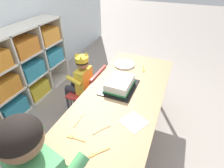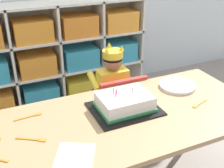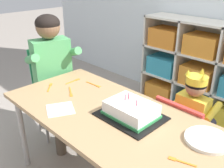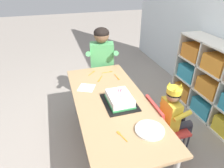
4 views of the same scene
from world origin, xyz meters
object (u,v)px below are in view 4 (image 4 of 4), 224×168
birthday_cake_on_tray (120,99)px  fork_scattered_mid_table (100,79)px  fork_at_table_front_edge (108,72)px  adult_helper_seated (102,60)px  paper_plate_stack (150,130)px  classroom_chair_adult_side (102,70)px  fork_near_child_seat (117,77)px  fork_beside_plate_stack (92,73)px  fork_by_napkin (121,136)px  classroom_chair_blue (162,124)px  child_with_crown (174,112)px  activity_table (111,105)px

birthday_cake_on_tray → fork_scattered_mid_table: (-0.50, -0.06, -0.04)m
fork_at_table_front_edge → adult_helper_seated: bearing=-92.1°
birthday_cake_on_tray → paper_plate_stack: birthday_cake_on_tray is taller
classroom_chair_adult_side → fork_at_table_front_edge: size_ratio=5.91×
fork_near_child_seat → fork_beside_plate_stack: (-0.20, -0.25, 0.00)m
fork_at_table_front_edge → fork_by_napkin: 1.06m
classroom_chair_adult_side → fork_near_child_seat: (0.53, 0.04, 0.14)m
fork_scattered_mid_table → classroom_chair_blue: bearing=-112.7°
classroom_chair_adult_side → paper_plate_stack: 1.43m
adult_helper_seated → classroom_chair_adult_side: bearing=90.0°
classroom_chair_blue → paper_plate_stack: 0.48m
classroom_chair_blue → birthday_cake_on_tray: (-0.14, -0.40, 0.28)m
child_with_crown → fork_beside_plate_stack: (-0.82, -0.63, 0.12)m
adult_helper_seated → birthday_cake_on_tray: size_ratio=3.03×
adult_helper_seated → fork_near_child_seat: size_ratio=7.56×
child_with_crown → fork_near_child_seat: 0.74m
activity_table → fork_by_napkin: bearing=-7.8°
paper_plate_stack → fork_scattered_mid_table: 0.93m
classroom_chair_adult_side → fork_by_napkin: bearing=-86.0°
fork_at_table_front_edge → birthday_cake_on_tray: bearing=81.0°
fork_by_napkin → fork_scattered_mid_table: bearing=158.5°
fork_beside_plate_stack → classroom_chair_adult_side: bearing=-170.1°
classroom_chair_blue → adult_helper_seated: size_ratio=0.60×
classroom_chair_adult_side → adult_helper_seated: bearing=-90.0°
classroom_chair_blue → fork_near_child_seat: classroom_chair_blue is taller
fork_beside_plate_stack → adult_helper_seated: bearing=-178.2°
activity_table → fork_scattered_mid_table: size_ratio=11.62×
activity_table → fork_by_napkin: (0.45, -0.06, 0.05)m
birthday_cake_on_tray → fork_scattered_mid_table: bearing=-172.9°
birthday_cake_on_tray → paper_plate_stack: bearing=13.4°
birthday_cake_on_tray → child_with_crown: bearing=74.4°
child_with_crown → classroom_chair_adult_side: 1.22m
fork_near_child_seat → fork_at_table_front_edge: bearing=17.9°
fork_near_child_seat → fork_scattered_mid_table: size_ratio=1.08×
classroom_chair_adult_side → paper_plate_stack: classroom_chair_adult_side is taller
fork_at_table_front_edge → fork_near_child_seat: bearing=109.5°
activity_table → child_with_crown: bearing=71.5°
adult_helper_seated → fork_near_child_seat: bearing=-67.7°
fork_scattered_mid_table → fork_at_table_front_edge: same height
activity_table → classroom_chair_blue: size_ratio=2.38×
fork_near_child_seat → fork_by_napkin: bearing=159.2°
classroom_chair_blue → fork_beside_plate_stack: 1.00m
classroom_chair_adult_side → birthday_cake_on_tray: classroom_chair_adult_side is taller
birthday_cake_on_tray → fork_by_napkin: (0.40, -0.12, -0.04)m
classroom_chair_adult_side → fork_by_napkin: classroom_chair_adult_side is taller
child_with_crown → fork_beside_plate_stack: bearing=38.3°
activity_table → birthday_cake_on_tray: size_ratio=4.29×
activity_table → fork_at_table_front_edge: size_ratio=11.56×
activity_table → classroom_chair_adult_side: size_ratio=1.96×
fork_scattered_mid_table → fork_beside_plate_stack: size_ratio=1.19×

